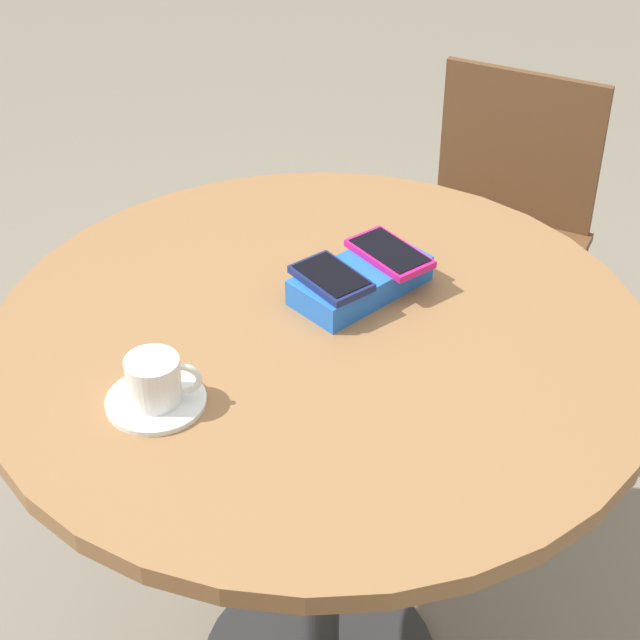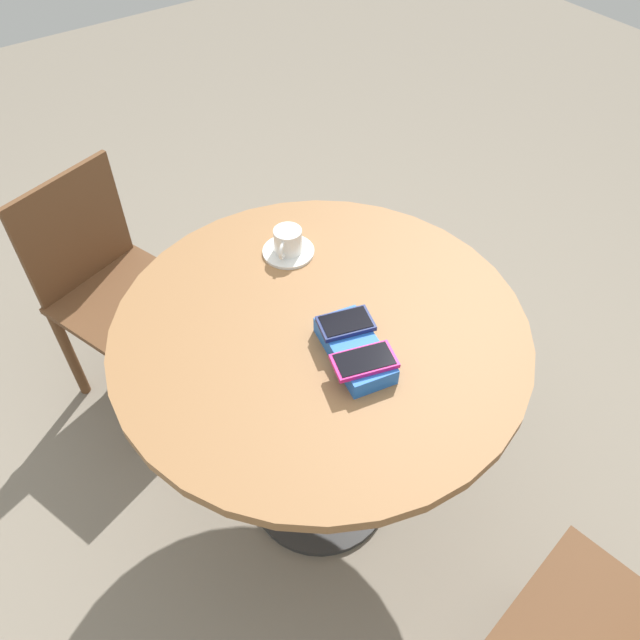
% 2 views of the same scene
% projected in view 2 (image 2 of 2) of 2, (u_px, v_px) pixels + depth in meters
% --- Properties ---
extents(ground_plane, '(8.00, 8.00, 0.00)m').
position_uv_depth(ground_plane, '(320.00, 490.00, 2.02)').
color(ground_plane, gray).
extents(round_table, '(0.98, 0.98, 0.79)m').
position_uv_depth(round_table, '(320.00, 363.00, 1.55)').
color(round_table, '#2D2D2D').
rests_on(round_table, ground_plane).
extents(phone_box, '(0.23, 0.15, 0.04)m').
position_uv_depth(phone_box, '(355.00, 350.00, 1.37)').
color(phone_box, blue).
rests_on(phone_box, round_table).
extents(phone_magenta, '(0.11, 0.15, 0.01)m').
position_uv_depth(phone_magenta, '(364.00, 361.00, 1.31)').
color(phone_magenta, '#D11975').
rests_on(phone_magenta, phone_box).
extents(phone_navy, '(0.11, 0.14, 0.01)m').
position_uv_depth(phone_navy, '(346.00, 323.00, 1.39)').
color(phone_navy, navy).
rests_on(phone_navy, phone_box).
extents(saucer, '(0.14, 0.14, 0.01)m').
position_uv_depth(saucer, '(288.00, 251.00, 1.62)').
color(saucer, white).
rests_on(saucer, round_table).
extents(coffee_cup, '(0.08, 0.09, 0.07)m').
position_uv_depth(coffee_cup, '(288.00, 241.00, 1.59)').
color(coffee_cup, white).
rests_on(coffee_cup, saucer).
extents(chair_far_side, '(0.50, 0.50, 0.82)m').
position_uv_depth(chair_far_side, '(116.00, 292.00, 2.03)').
color(chair_far_side, brown).
rests_on(chair_far_side, ground_plane).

